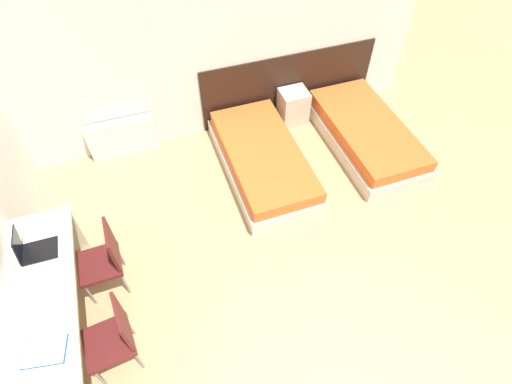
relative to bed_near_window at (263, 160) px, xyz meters
name	(u,v)px	position (x,y,z in m)	size (l,w,h in m)	color
wall_back	(207,44)	(-0.38, 1.07, 1.17)	(6.08, 0.05, 2.70)	silver
headboard_panel	(289,85)	(0.78, 1.03, 0.31)	(2.65, 0.03, 0.99)	black
bed_near_window	(263,160)	(0.00, 0.00, 0.00)	(0.99, 2.00, 0.37)	beige
bed_near_door	(366,134)	(1.56, 0.00, 0.00)	(0.99, 2.00, 0.37)	beige
nightstand	(293,106)	(0.78, 0.82, 0.08)	(0.40, 0.36, 0.52)	beige
radiator	(123,138)	(-1.71, 0.95, 0.09)	(0.92, 0.12, 0.55)	silver
desk	(47,308)	(-2.61, -1.48, 0.41)	(0.61, 2.01, 0.76)	beige
chair_near_laptop	(104,258)	(-2.10, -1.06, 0.31)	(0.42, 0.42, 0.90)	#511919
chair_near_notebook	(114,336)	(-2.10, -1.89, 0.31)	(0.46, 0.46, 0.90)	#511919
laptop	(32,249)	(-2.64, -0.97, 0.65)	(0.33, 0.26, 0.33)	black
open_notebook	(45,352)	(-2.57, -1.96, 0.59)	(0.37, 0.29, 0.02)	#1E4793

